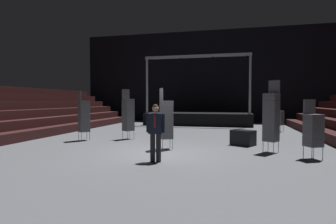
% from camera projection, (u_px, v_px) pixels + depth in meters
% --- Properties ---
extents(ground_plane, '(22.00, 30.00, 0.10)m').
position_uv_depth(ground_plane, '(158.00, 153.00, 9.80)').
color(ground_plane, '#515459').
extents(arena_end_wall, '(22.00, 0.30, 8.00)m').
position_uv_depth(arena_end_wall, '(203.00, 76.00, 24.21)').
color(arena_end_wall, black).
rests_on(arena_end_wall, ground_plane).
extents(stage_riser, '(7.94, 2.74, 5.13)m').
position_uv_depth(stage_riser, '(198.00, 118.00, 20.81)').
color(stage_riser, black).
rests_on(stage_riser, ground_plane).
extents(man_with_tie, '(0.57, 0.25, 1.73)m').
position_uv_depth(man_with_tie, '(156.00, 129.00, 8.15)').
color(man_with_tie, black).
rests_on(man_with_tie, ground_plane).
extents(chair_stack_front_left, '(0.61, 0.61, 2.56)m').
position_uv_depth(chair_stack_front_left, '(271.00, 117.00, 9.62)').
color(chair_stack_front_left, '#B2B5BA').
rests_on(chair_stack_front_left, ground_plane).
extents(chair_stack_front_right, '(0.59, 0.59, 1.88)m').
position_uv_depth(chair_stack_front_right, '(313.00, 129.00, 8.53)').
color(chair_stack_front_right, '#B2B5BA').
rests_on(chair_stack_front_right, ground_plane).
extents(chair_stack_mid_left, '(0.61, 0.61, 1.71)m').
position_uv_depth(chair_stack_mid_left, '(279.00, 117.00, 16.13)').
color(chair_stack_mid_left, '#B2B5BA').
rests_on(chair_stack_mid_left, ground_plane).
extents(chair_stack_mid_right, '(0.62, 0.62, 2.31)m').
position_uv_depth(chair_stack_mid_right, '(84.00, 116.00, 12.60)').
color(chair_stack_mid_right, '#B2B5BA').
rests_on(chair_stack_mid_right, ground_plane).
extents(chair_stack_mid_centre, '(0.59, 0.59, 2.31)m').
position_uv_depth(chair_stack_mid_centre, '(166.00, 119.00, 10.32)').
color(chair_stack_mid_centre, '#B2B5BA').
rests_on(chair_stack_mid_centre, ground_plane).
extents(chair_stack_rear_left, '(0.61, 0.61, 2.39)m').
position_uv_depth(chair_stack_rear_left, '(128.00, 114.00, 13.06)').
color(chair_stack_rear_left, '#B2B5BA').
rests_on(chair_stack_rear_left, ground_plane).
extents(equipment_road_case, '(1.08, 0.97, 0.63)m').
position_uv_depth(equipment_road_case, '(243.00, 138.00, 11.25)').
color(equipment_road_case, black).
rests_on(equipment_road_case, ground_plane).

